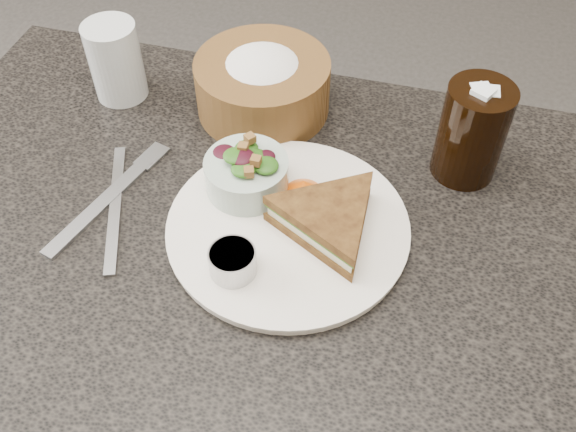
% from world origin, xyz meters
% --- Properties ---
extents(dining_table, '(1.00, 0.70, 0.75)m').
position_xyz_m(dining_table, '(0.00, 0.00, 0.38)').
color(dining_table, black).
rests_on(dining_table, floor).
extents(dinner_plate, '(0.30, 0.30, 0.01)m').
position_xyz_m(dinner_plate, '(0.06, 0.01, 0.76)').
color(dinner_plate, silver).
rests_on(dinner_plate, dining_table).
extents(sandwich, '(0.23, 0.23, 0.05)m').
position_xyz_m(sandwich, '(0.11, 0.02, 0.79)').
color(sandwich, brown).
rests_on(sandwich, dinner_plate).
extents(salad_bowl, '(0.13, 0.13, 0.06)m').
position_xyz_m(salad_bowl, '(-0.01, 0.06, 0.79)').
color(salad_bowl, '#A3B9AC').
rests_on(salad_bowl, dinner_plate).
extents(dressing_ramekin, '(0.07, 0.07, 0.03)m').
position_xyz_m(dressing_ramekin, '(0.01, -0.07, 0.78)').
color(dressing_ramekin, '#A6A8AA').
rests_on(dressing_ramekin, dinner_plate).
extents(orange_wedge, '(0.08, 0.08, 0.02)m').
position_xyz_m(orange_wedge, '(0.06, 0.07, 0.78)').
color(orange_wedge, '#EC5908').
rests_on(orange_wedge, dinner_plate).
extents(fork, '(0.08, 0.20, 0.01)m').
position_xyz_m(fork, '(-0.19, -0.01, 0.75)').
color(fork, '#A7ABB2').
rests_on(fork, dining_table).
extents(knife, '(0.10, 0.21, 0.00)m').
position_xyz_m(knife, '(-0.17, -0.01, 0.75)').
color(knife, '#999B9E').
rests_on(knife, dining_table).
extents(bread_basket, '(0.26, 0.26, 0.11)m').
position_xyz_m(bread_basket, '(-0.04, 0.24, 0.81)').
color(bread_basket, brown).
rests_on(bread_basket, dining_table).
extents(cola_glass, '(0.10, 0.10, 0.15)m').
position_xyz_m(cola_glass, '(0.26, 0.18, 0.82)').
color(cola_glass, black).
rests_on(cola_glass, dining_table).
extents(water_glass, '(0.08, 0.08, 0.12)m').
position_xyz_m(water_glass, '(-0.27, 0.22, 0.81)').
color(water_glass, silver).
rests_on(water_glass, dining_table).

